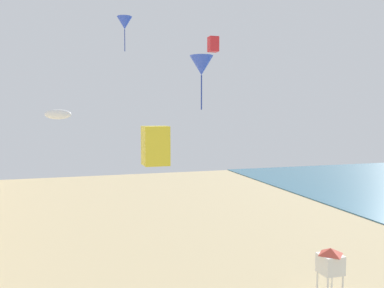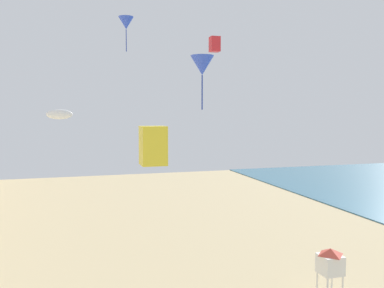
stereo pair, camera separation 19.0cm
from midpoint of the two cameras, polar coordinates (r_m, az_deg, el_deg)
lifeguard_stand at (r=23.25m, az=18.55°, el=-15.29°), size 1.10×1.10×2.55m
kite_blue_delta at (r=30.56m, az=1.16°, el=10.92°), size 1.75×1.75×3.97m
kite_red_box at (r=44.43m, az=2.86°, el=13.76°), size 1.00×1.00×1.57m
kite_yellow_box at (r=14.04m, az=-5.52°, el=-0.24°), size 0.85×0.85×1.34m
kite_blue_delta_2 at (r=44.16m, az=-9.54°, el=16.35°), size 1.55×1.55×3.53m
kite_white_parafoil_2 at (r=38.28m, az=-18.36°, el=3.96°), size 2.28×0.63×0.89m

